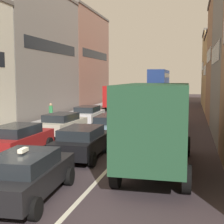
{
  "coord_description": "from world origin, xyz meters",
  "views": [
    {
      "loc": [
        5.03,
        -8.26,
        3.81
      ],
      "look_at": [
        0.0,
        12.0,
        1.6
      ],
      "focal_mm": 51.72,
      "sensor_mm": 36.0,
      "label": 1
    }
  ],
  "objects_px": {
    "sedan_right_lane_behind_truck": "(162,126)",
    "wagon_left_lane_second": "(18,139)",
    "sedan_centre_lane_fifth": "(135,110)",
    "pedestrian_near_kerb": "(51,111)",
    "wagon_right_lane_far": "(169,116)",
    "removalist_box_truck": "(157,124)",
    "sedan_left_lane_fourth": "(88,114)",
    "bus_mid_queue_primary": "(123,94)",
    "bus_far_queue_secondary": "(159,84)",
    "coupe_centre_lane_fourth": "(125,116)",
    "sedan_left_lane_third": "(62,124)",
    "taxi_centre_lane_front": "(26,174)",
    "sedan_centre_lane_second": "(82,141)",
    "hatchback_centre_lane_third": "(111,126)"
  },
  "relations": [
    {
      "from": "removalist_box_truck",
      "to": "hatchback_centre_lane_third",
      "type": "height_order",
      "value": "removalist_box_truck"
    },
    {
      "from": "sedan_left_lane_third",
      "to": "bus_mid_queue_primary",
      "type": "relative_size",
      "value": 0.42
    },
    {
      "from": "removalist_box_truck",
      "to": "hatchback_centre_lane_third",
      "type": "bearing_deg",
      "value": 27.98
    },
    {
      "from": "sedan_right_lane_behind_truck",
      "to": "pedestrian_near_kerb",
      "type": "bearing_deg",
      "value": 63.58
    },
    {
      "from": "removalist_box_truck",
      "to": "wagon_right_lane_far",
      "type": "distance_m",
      "value": 12.78
    },
    {
      "from": "sedan_left_lane_fourth",
      "to": "sedan_right_lane_behind_truck",
      "type": "bearing_deg",
      "value": -129.05
    },
    {
      "from": "sedan_centre_lane_second",
      "to": "bus_mid_queue_primary",
      "type": "bearing_deg",
      "value": 7.44
    },
    {
      "from": "pedestrian_near_kerb",
      "to": "removalist_box_truck",
      "type": "bearing_deg",
      "value": -53.63
    },
    {
      "from": "wagon_right_lane_far",
      "to": "hatchback_centre_lane_third",
      "type": "bearing_deg",
      "value": 152.77
    },
    {
      "from": "taxi_centre_lane_front",
      "to": "removalist_box_truck",
      "type": "bearing_deg",
      "value": -45.67
    },
    {
      "from": "taxi_centre_lane_front",
      "to": "bus_far_queue_secondary",
      "type": "distance_m",
      "value": 43.34
    },
    {
      "from": "coupe_centre_lane_fourth",
      "to": "wagon_left_lane_second",
      "type": "bearing_deg",
      "value": 159.6
    },
    {
      "from": "pedestrian_near_kerb",
      "to": "sedan_right_lane_behind_truck",
      "type": "bearing_deg",
      "value": -31.29
    },
    {
      "from": "sedan_centre_lane_fifth",
      "to": "pedestrian_near_kerb",
      "type": "bearing_deg",
      "value": 124.96
    },
    {
      "from": "wagon_right_lane_far",
      "to": "pedestrian_near_kerb",
      "type": "xyz_separation_m",
      "value": [
        -9.99,
        -0.21,
        0.15
      ]
    },
    {
      "from": "removalist_box_truck",
      "to": "sedan_right_lane_behind_truck",
      "type": "height_order",
      "value": "removalist_box_truck"
    },
    {
      "from": "sedan_right_lane_behind_truck",
      "to": "coupe_centre_lane_fourth",
      "type": "bearing_deg",
      "value": 37.27
    },
    {
      "from": "bus_mid_queue_primary",
      "to": "pedestrian_near_kerb",
      "type": "height_order",
      "value": "bus_mid_queue_primary"
    },
    {
      "from": "sedan_left_lane_fourth",
      "to": "bus_mid_queue_primary",
      "type": "bearing_deg",
      "value": -0.36
    },
    {
      "from": "coupe_centre_lane_fourth",
      "to": "sedan_right_lane_behind_truck",
      "type": "xyz_separation_m",
      "value": [
        3.32,
        -4.6,
        0.0
      ]
    },
    {
      "from": "sedan_left_lane_fourth",
      "to": "bus_far_queue_secondary",
      "type": "xyz_separation_m",
      "value": [
        3.16,
        26.9,
        2.03
      ]
    },
    {
      "from": "sedan_centre_lane_fifth",
      "to": "bus_mid_queue_primary",
      "type": "relative_size",
      "value": 0.41
    },
    {
      "from": "wagon_left_lane_second",
      "to": "bus_mid_queue_primary",
      "type": "distance_m",
      "value": 25.94
    },
    {
      "from": "wagon_left_lane_second",
      "to": "pedestrian_near_kerb",
      "type": "distance_m",
      "value": 11.75
    },
    {
      "from": "sedan_left_lane_fourth",
      "to": "pedestrian_near_kerb",
      "type": "bearing_deg",
      "value": 86.5
    },
    {
      "from": "sedan_centre_lane_fifth",
      "to": "pedestrian_near_kerb",
      "type": "distance_m",
      "value": 8.12
    },
    {
      "from": "taxi_centre_lane_front",
      "to": "coupe_centre_lane_fourth",
      "type": "xyz_separation_m",
      "value": [
        -0.08,
        15.85,
        -0.0
      ]
    },
    {
      "from": "wagon_right_lane_far",
      "to": "sedan_left_lane_fourth",
      "type": "bearing_deg",
      "value": 92.94
    },
    {
      "from": "sedan_left_lane_third",
      "to": "wagon_right_lane_far",
      "type": "relative_size",
      "value": 1.03
    },
    {
      "from": "sedan_centre_lane_second",
      "to": "sedan_left_lane_fourth",
      "type": "bearing_deg",
      "value": 16.56
    },
    {
      "from": "coupe_centre_lane_fourth",
      "to": "sedan_left_lane_fourth",
      "type": "xyz_separation_m",
      "value": [
        -3.26,
        0.54,
        0.0
      ]
    },
    {
      "from": "taxi_centre_lane_front",
      "to": "sedan_centre_lane_fifth",
      "type": "xyz_separation_m",
      "value": [
        -0.22,
        21.38,
        -0.0
      ]
    },
    {
      "from": "taxi_centre_lane_front",
      "to": "pedestrian_near_kerb",
      "type": "relative_size",
      "value": 2.65
    },
    {
      "from": "sedan_right_lane_behind_truck",
      "to": "wagon_left_lane_second",
      "type": "bearing_deg",
      "value": 133.66
    },
    {
      "from": "taxi_centre_lane_front",
      "to": "bus_far_queue_secondary",
      "type": "height_order",
      "value": "bus_far_queue_secondary"
    },
    {
      "from": "removalist_box_truck",
      "to": "bus_mid_queue_primary",
      "type": "relative_size",
      "value": 0.74
    },
    {
      "from": "wagon_right_lane_far",
      "to": "coupe_centre_lane_fourth",
      "type": "bearing_deg",
      "value": 104.86
    },
    {
      "from": "bus_mid_queue_primary",
      "to": "bus_far_queue_secondary",
      "type": "relative_size",
      "value": 1.0
    },
    {
      "from": "wagon_left_lane_second",
      "to": "wagon_right_lane_far",
      "type": "distance_m",
      "value": 13.21
    },
    {
      "from": "taxi_centre_lane_front",
      "to": "sedan_centre_lane_fifth",
      "type": "relative_size",
      "value": 1.01
    },
    {
      "from": "sedan_left_lane_fourth",
      "to": "sedan_left_lane_third",
      "type": "bearing_deg",
      "value": 179.59
    },
    {
      "from": "removalist_box_truck",
      "to": "pedestrian_near_kerb",
      "type": "xyz_separation_m",
      "value": [
        -10.41,
        12.51,
        -1.03
      ]
    },
    {
      "from": "hatchback_centre_lane_third",
      "to": "sedan_centre_lane_fifth",
      "type": "relative_size",
      "value": 1.0
    },
    {
      "from": "hatchback_centre_lane_third",
      "to": "sedan_centre_lane_second",
      "type": "bearing_deg",
      "value": 176.77
    },
    {
      "from": "taxi_centre_lane_front",
      "to": "sedan_left_lane_third",
      "type": "height_order",
      "value": "taxi_centre_lane_front"
    },
    {
      "from": "bus_mid_queue_primary",
      "to": "bus_far_queue_secondary",
      "type": "height_order",
      "value": "bus_far_queue_secondary"
    },
    {
      "from": "sedan_left_lane_third",
      "to": "sedan_centre_lane_fifth",
      "type": "distance_m",
      "value": 11.05
    },
    {
      "from": "sedan_centre_lane_second",
      "to": "sedan_right_lane_behind_truck",
      "type": "distance_m",
      "value": 6.66
    },
    {
      "from": "sedan_centre_lane_fifth",
      "to": "bus_far_queue_secondary",
      "type": "distance_m",
      "value": 22.01
    },
    {
      "from": "sedan_centre_lane_fifth",
      "to": "bus_far_queue_secondary",
      "type": "bearing_deg",
      "value": -1.76
    }
  ]
}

